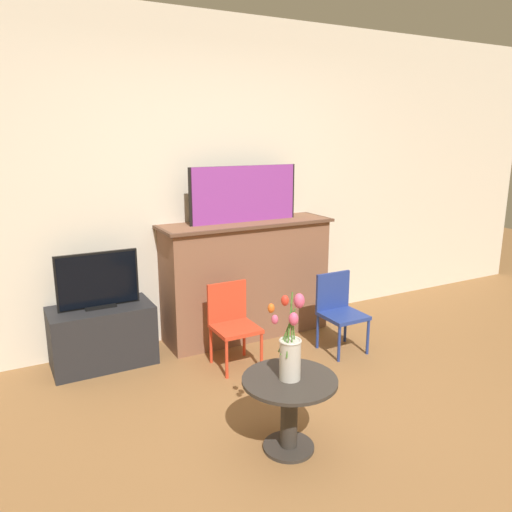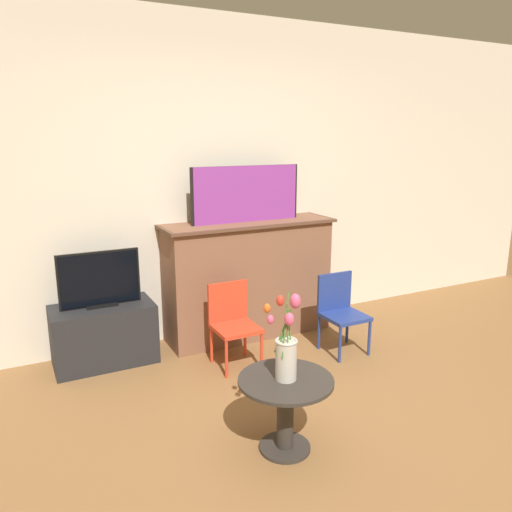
{
  "view_description": "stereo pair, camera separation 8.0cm",
  "coord_description": "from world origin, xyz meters",
  "px_view_note": "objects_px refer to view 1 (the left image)",
  "views": [
    {
      "loc": [
        -1.66,
        -1.84,
        1.74
      ],
      "look_at": [
        -0.03,
        1.19,
        0.9
      ],
      "focal_mm": 35.0,
      "sensor_mm": 36.0,
      "label": 1
    },
    {
      "loc": [
        -1.59,
        -1.87,
        1.74
      ],
      "look_at": [
        -0.03,
        1.19,
        0.9
      ],
      "focal_mm": 35.0,
      "sensor_mm": 36.0,
      "label": 2
    }
  ],
  "objects_px": {
    "chair_red": "(232,320)",
    "vase_tulips": "(290,349)",
    "tv_monitor": "(98,281)",
    "chair_blue": "(339,308)",
    "painting": "(244,194)"
  },
  "relations": [
    {
      "from": "chair_red",
      "to": "vase_tulips",
      "type": "distance_m",
      "value": 1.18
    },
    {
      "from": "chair_red",
      "to": "tv_monitor",
      "type": "bearing_deg",
      "value": 151.99
    },
    {
      "from": "tv_monitor",
      "to": "chair_blue",
      "type": "bearing_deg",
      "value": -19.73
    },
    {
      "from": "painting",
      "to": "vase_tulips",
      "type": "distance_m",
      "value": 1.83
    },
    {
      "from": "tv_monitor",
      "to": "chair_red",
      "type": "relative_size",
      "value": 0.95
    },
    {
      "from": "chair_red",
      "to": "painting",
      "type": "bearing_deg",
      "value": 53.71
    },
    {
      "from": "chair_blue",
      "to": "tv_monitor",
      "type": "bearing_deg",
      "value": 160.27
    },
    {
      "from": "painting",
      "to": "chair_blue",
      "type": "distance_m",
      "value": 1.23
    },
    {
      "from": "tv_monitor",
      "to": "chair_red",
      "type": "distance_m",
      "value": 1.05
    },
    {
      "from": "tv_monitor",
      "to": "chair_red",
      "type": "bearing_deg",
      "value": -28.01
    },
    {
      "from": "painting",
      "to": "vase_tulips",
      "type": "relative_size",
      "value": 1.92
    },
    {
      "from": "chair_red",
      "to": "chair_blue",
      "type": "distance_m",
      "value": 0.91
    },
    {
      "from": "chair_red",
      "to": "vase_tulips",
      "type": "xyz_separation_m",
      "value": [
        -0.19,
        -1.13,
        0.25
      ]
    },
    {
      "from": "chair_red",
      "to": "vase_tulips",
      "type": "relative_size",
      "value": 1.24
    },
    {
      "from": "vase_tulips",
      "to": "painting",
      "type": "bearing_deg",
      "value": 71.19
    }
  ]
}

